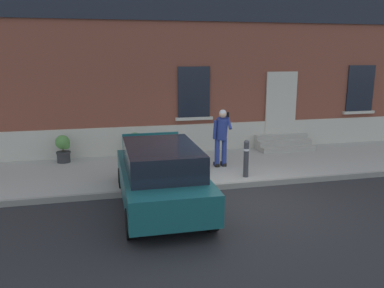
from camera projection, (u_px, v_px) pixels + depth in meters
ground_plane at (235, 202)px, 9.52m from camera, size 80.00×80.00×0.00m
sidewalk at (204, 167)px, 12.16m from camera, size 24.00×3.60×0.15m
curb_edge at (223, 186)px, 10.39m from camera, size 24.00×0.12×0.15m
building_facade at (187, 46)px, 13.71m from camera, size 24.00×1.52×7.50m
entrance_stoop at (283, 143)px, 14.19m from camera, size 1.97×0.96×0.48m
hatchback_car_teal at (161, 175)px, 8.94m from camera, size 1.81×4.07×1.50m
bollard_near_person at (246, 157)px, 10.82m from camera, size 0.15×0.15×1.04m
person_on_phone at (221, 134)px, 11.69m from camera, size 0.51×0.51×1.74m
planter_charcoal at (63, 148)px, 12.32m from camera, size 0.44×0.44×0.86m
planter_olive at (136, 145)px, 12.73m from camera, size 0.44×0.44×0.86m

